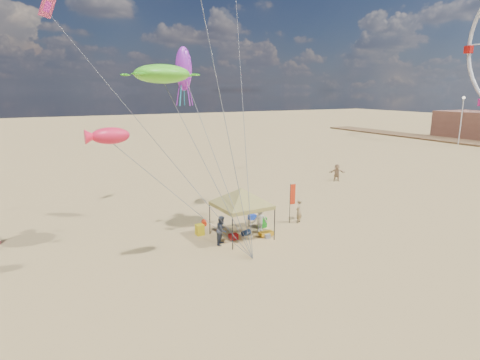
{
  "coord_description": "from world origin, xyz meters",
  "views": [
    {
      "loc": [
        -10.69,
        -17.5,
        9.23
      ],
      "look_at": [
        0.0,
        3.0,
        4.0
      ],
      "focal_mm": 29.72,
      "sensor_mm": 36.0,
      "label": 1
    }
  ],
  "objects_px": {
    "person_near_b": "(222,230)",
    "lamp_north": "(462,113)",
    "canopy_tent": "(241,190)",
    "cooler_red": "(233,237)",
    "person_near_a": "(299,211)",
    "beach_cart": "(266,233)",
    "person_far_c": "(337,172)",
    "chair_green": "(262,222)",
    "chair_yellow": "(200,230)",
    "feather_flag": "(292,197)",
    "person_near_c": "(260,220)",
    "cooler_blue": "(252,217)"
  },
  "relations": [
    {
      "from": "lamp_north",
      "to": "cooler_red",
      "type": "bearing_deg",
      "value": -157.95
    },
    {
      "from": "cooler_blue",
      "to": "lamp_north",
      "type": "xyz_separation_m",
      "value": [
        52.1,
        19.36,
        5.33
      ]
    },
    {
      "from": "canopy_tent",
      "to": "person_near_c",
      "type": "relative_size",
      "value": 3.48
    },
    {
      "from": "chair_green",
      "to": "person_far_c",
      "type": "height_order",
      "value": "person_far_c"
    },
    {
      "from": "chair_green",
      "to": "person_near_a",
      "type": "distance_m",
      "value": 2.85
    },
    {
      "from": "canopy_tent",
      "to": "person_near_a",
      "type": "distance_m",
      "value": 5.47
    },
    {
      "from": "chair_green",
      "to": "person_near_b",
      "type": "distance_m",
      "value": 4.12
    },
    {
      "from": "cooler_red",
      "to": "lamp_north",
      "type": "relative_size",
      "value": 0.07
    },
    {
      "from": "chair_green",
      "to": "cooler_red",
      "type": "bearing_deg",
      "value": -156.56
    },
    {
      "from": "person_near_b",
      "to": "lamp_north",
      "type": "xyz_separation_m",
      "value": [
        56.07,
        22.65,
        4.61
      ]
    },
    {
      "from": "beach_cart",
      "to": "person_near_b",
      "type": "distance_m",
      "value": 3.18
    },
    {
      "from": "feather_flag",
      "to": "chair_green",
      "type": "distance_m",
      "value": 2.81
    },
    {
      "from": "chair_yellow",
      "to": "beach_cart",
      "type": "height_order",
      "value": "chair_yellow"
    },
    {
      "from": "person_near_a",
      "to": "person_near_b",
      "type": "xyz_separation_m",
      "value": [
        -6.55,
        -1.15,
        0.04
      ]
    },
    {
      "from": "lamp_north",
      "to": "chair_green",
      "type": "bearing_deg",
      "value": -158.03
    },
    {
      "from": "canopy_tent",
      "to": "lamp_north",
      "type": "distance_m",
      "value": 58.83
    },
    {
      "from": "person_far_c",
      "to": "person_near_c",
      "type": "bearing_deg",
      "value": -118.34
    },
    {
      "from": "canopy_tent",
      "to": "beach_cart",
      "type": "relative_size",
      "value": 6.78
    },
    {
      "from": "cooler_blue",
      "to": "beach_cart",
      "type": "bearing_deg",
      "value": -104.21
    },
    {
      "from": "canopy_tent",
      "to": "person_near_a",
      "type": "xyz_separation_m",
      "value": [
        4.93,
        0.63,
        -2.27
      ]
    },
    {
      "from": "chair_yellow",
      "to": "person_far_c",
      "type": "bearing_deg",
      "value": 23.66
    },
    {
      "from": "cooler_blue",
      "to": "chair_yellow",
      "type": "xyz_separation_m",
      "value": [
        -4.58,
        -1.17,
        0.16
      ]
    },
    {
      "from": "feather_flag",
      "to": "person_near_a",
      "type": "distance_m",
      "value": 1.18
    },
    {
      "from": "canopy_tent",
      "to": "cooler_red",
      "type": "relative_size",
      "value": 11.3
    },
    {
      "from": "beach_cart",
      "to": "person_near_c",
      "type": "distance_m",
      "value": 1.11
    },
    {
      "from": "chair_green",
      "to": "lamp_north",
      "type": "bearing_deg",
      "value": 21.97
    },
    {
      "from": "person_near_c",
      "to": "person_far_c",
      "type": "distance_m",
      "value": 17.63
    },
    {
      "from": "feather_flag",
      "to": "lamp_north",
      "type": "bearing_deg",
      "value": 23.07
    },
    {
      "from": "beach_cart",
      "to": "person_far_c",
      "type": "height_order",
      "value": "person_far_c"
    },
    {
      "from": "person_near_c",
      "to": "person_near_b",
      "type": "bearing_deg",
      "value": 18.6
    },
    {
      "from": "person_near_b",
      "to": "person_near_c",
      "type": "bearing_deg",
      "value": -33.99
    },
    {
      "from": "canopy_tent",
      "to": "person_far_c",
      "type": "height_order",
      "value": "canopy_tent"
    },
    {
      "from": "feather_flag",
      "to": "cooler_red",
      "type": "distance_m",
      "value": 5.53
    },
    {
      "from": "beach_cart",
      "to": "person_near_a",
      "type": "distance_m",
      "value": 3.75
    },
    {
      "from": "beach_cart",
      "to": "person_near_a",
      "type": "xyz_separation_m",
      "value": [
        3.45,
        1.29,
        0.66
      ]
    },
    {
      "from": "feather_flag",
      "to": "person_near_c",
      "type": "bearing_deg",
      "value": -168.27
    },
    {
      "from": "cooler_red",
      "to": "person_near_b",
      "type": "height_order",
      "value": "person_near_b"
    },
    {
      "from": "person_far_c",
      "to": "cooler_blue",
      "type": "bearing_deg",
      "value": -124.5
    },
    {
      "from": "chair_green",
      "to": "chair_yellow",
      "type": "xyz_separation_m",
      "value": [
        -4.39,
        0.57,
        0.0
      ]
    },
    {
      "from": "person_near_b",
      "to": "lamp_north",
      "type": "height_order",
      "value": "lamp_north"
    },
    {
      "from": "beach_cart",
      "to": "chair_green",
      "type": "bearing_deg",
      "value": 68.17
    },
    {
      "from": "canopy_tent",
      "to": "person_near_b",
      "type": "height_order",
      "value": "canopy_tent"
    },
    {
      "from": "chair_yellow",
      "to": "person_far_c",
      "type": "relative_size",
      "value": 0.38
    },
    {
      "from": "person_near_a",
      "to": "feather_flag",
      "type": "bearing_deg",
      "value": -61.9
    },
    {
      "from": "cooler_blue",
      "to": "person_near_a",
      "type": "bearing_deg",
      "value": -39.62
    },
    {
      "from": "chair_yellow",
      "to": "lamp_north",
      "type": "xyz_separation_m",
      "value": [
        56.68,
        20.53,
        5.17
      ]
    },
    {
      "from": "person_near_a",
      "to": "person_near_b",
      "type": "relative_size",
      "value": 0.96
    },
    {
      "from": "canopy_tent",
      "to": "cooler_red",
      "type": "bearing_deg",
      "value": -164.61
    },
    {
      "from": "cooler_blue",
      "to": "person_near_c",
      "type": "relative_size",
      "value": 0.31
    },
    {
      "from": "cooler_red",
      "to": "chair_yellow",
      "type": "relative_size",
      "value": 0.77
    }
  ]
}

